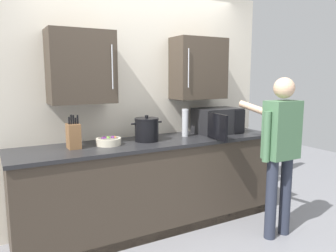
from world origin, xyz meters
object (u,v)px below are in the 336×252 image
fruit_bowl (109,141)px  knife_block (74,136)px  stock_pot (147,130)px  thermos_flask (185,123)px  microwave_oven (216,121)px  person_figure (280,144)px

fruit_bowl → knife_block: bearing=176.2°
stock_pot → thermos_flask: (0.49, 0.03, 0.04)m
stock_pot → thermos_flask: 0.49m
stock_pot → knife_block: knife_block is taller
stock_pot → thermos_flask: bearing=3.7°
microwave_oven → thermos_flask: thermos_flask is taller
microwave_oven → person_figure: (0.14, -0.83, -0.13)m
stock_pot → person_figure: bearing=-37.9°
fruit_bowl → stock_pot: 0.42m
stock_pot → microwave_oven: bearing=1.1°
thermos_flask → person_figure: size_ratio=0.19×
knife_block → person_figure: person_figure is taller
fruit_bowl → person_figure: bearing=-29.1°
fruit_bowl → thermos_flask: (0.90, 0.03, 0.11)m
person_figure → thermos_flask: bearing=123.5°
stock_pot → fruit_bowl: bearing=-179.5°
thermos_flask → person_figure: (0.56, -0.85, -0.14)m
microwave_oven → knife_block: bearing=179.9°
knife_block → person_figure: size_ratio=0.20×
microwave_oven → stock_pot: 0.90m
stock_pot → person_figure: 1.33m
knife_block → microwave_oven: bearing=-0.1°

